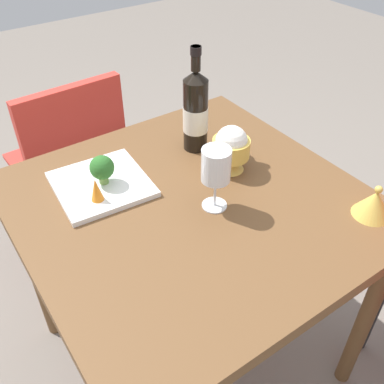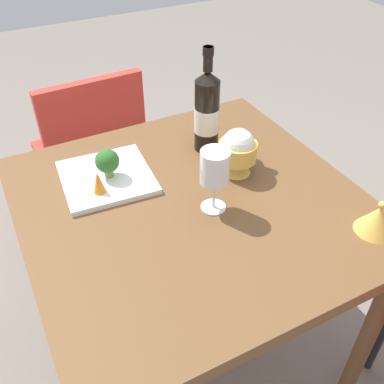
{
  "view_description": "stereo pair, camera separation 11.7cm",
  "coord_description": "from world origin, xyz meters",
  "px_view_note": "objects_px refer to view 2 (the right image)",
  "views": [
    {
      "loc": [
        -0.75,
        0.52,
        1.51
      ],
      "look_at": [
        0.0,
        0.0,
        0.78
      ],
      "focal_mm": 41.0,
      "sensor_mm": 36.0,
      "label": 1
    },
    {
      "loc": [
        -0.81,
        0.42,
        1.51
      ],
      "look_at": [
        0.0,
        0.0,
        0.78
      ],
      "focal_mm": 41.0,
      "sensor_mm": 36.0,
      "label": 2
    }
  ],
  "objects_px": {
    "broccoli_floret": "(107,162)",
    "carrot_garnish_left": "(98,182)",
    "rice_bowl_lid": "(377,219)",
    "serving_plate": "(107,177)",
    "chair_near_window": "(93,147)",
    "rice_bowl": "(238,151)",
    "wine_bottle": "(207,112)",
    "wine_glass": "(215,169)"
  },
  "relations": [
    {
      "from": "wine_glass",
      "to": "serving_plate",
      "type": "height_order",
      "value": "wine_glass"
    },
    {
      "from": "wine_bottle",
      "to": "rice_bowl_lid",
      "type": "height_order",
      "value": "wine_bottle"
    },
    {
      "from": "wine_glass",
      "to": "rice_bowl",
      "type": "height_order",
      "value": "wine_glass"
    },
    {
      "from": "rice_bowl",
      "to": "wine_bottle",
      "type": "bearing_deg",
      "value": 6.25
    },
    {
      "from": "chair_near_window",
      "to": "serving_plate",
      "type": "bearing_deg",
      "value": -102.28
    },
    {
      "from": "wine_glass",
      "to": "serving_plate",
      "type": "bearing_deg",
      "value": 40.4
    },
    {
      "from": "wine_bottle",
      "to": "rice_bowl_lid",
      "type": "relative_size",
      "value": 3.27
    },
    {
      "from": "rice_bowl",
      "to": "serving_plate",
      "type": "relative_size",
      "value": 0.53
    },
    {
      "from": "wine_glass",
      "to": "rice_bowl",
      "type": "bearing_deg",
      "value": -51.81
    },
    {
      "from": "chair_near_window",
      "to": "broccoli_floret",
      "type": "bearing_deg",
      "value": -101.44
    },
    {
      "from": "rice_bowl_lid",
      "to": "serving_plate",
      "type": "height_order",
      "value": "rice_bowl_lid"
    },
    {
      "from": "rice_bowl_lid",
      "to": "carrot_garnish_left",
      "type": "height_order",
      "value": "rice_bowl_lid"
    },
    {
      "from": "rice_bowl_lid",
      "to": "serving_plate",
      "type": "bearing_deg",
      "value": 46.04
    },
    {
      "from": "wine_glass",
      "to": "serving_plate",
      "type": "relative_size",
      "value": 0.67
    },
    {
      "from": "wine_bottle",
      "to": "carrot_garnish_left",
      "type": "bearing_deg",
      "value": 102.1
    },
    {
      "from": "rice_bowl",
      "to": "rice_bowl_lid",
      "type": "relative_size",
      "value": 1.42
    },
    {
      "from": "chair_near_window",
      "to": "wine_glass",
      "type": "xyz_separation_m",
      "value": [
        -0.77,
        -0.12,
        0.35
      ]
    },
    {
      "from": "chair_near_window",
      "to": "broccoli_floret",
      "type": "distance_m",
      "value": 0.6
    },
    {
      "from": "rice_bowl_lid",
      "to": "broccoli_floret",
      "type": "height_order",
      "value": "broccoli_floret"
    },
    {
      "from": "chair_near_window",
      "to": "rice_bowl",
      "type": "xyz_separation_m",
      "value": [
        -0.66,
        -0.26,
        0.29
      ]
    },
    {
      "from": "wine_bottle",
      "to": "carrot_garnish_left",
      "type": "xyz_separation_m",
      "value": [
        -0.08,
        0.38,
        -0.08
      ]
    },
    {
      "from": "wine_glass",
      "to": "carrot_garnish_left",
      "type": "height_order",
      "value": "wine_glass"
    },
    {
      "from": "broccoli_floret",
      "to": "carrot_garnish_left",
      "type": "bearing_deg",
      "value": 141.1
    },
    {
      "from": "chair_near_window",
      "to": "serving_plate",
      "type": "relative_size",
      "value": 3.17
    },
    {
      "from": "wine_bottle",
      "to": "wine_glass",
      "type": "distance_m",
      "value": 0.29
    },
    {
      "from": "rice_bowl",
      "to": "broccoli_floret",
      "type": "xyz_separation_m",
      "value": [
        0.13,
        0.35,
        -0.01
      ]
    },
    {
      "from": "chair_near_window",
      "to": "rice_bowl_lid",
      "type": "xyz_separation_m",
      "value": [
        -1.03,
        -0.44,
        0.25
      ]
    },
    {
      "from": "rice_bowl_lid",
      "to": "carrot_garnish_left",
      "type": "distance_m",
      "value": 0.72
    },
    {
      "from": "serving_plate",
      "to": "broccoli_floret",
      "type": "relative_size",
      "value": 3.13
    },
    {
      "from": "wine_glass",
      "to": "rice_bowl",
      "type": "distance_m",
      "value": 0.19
    },
    {
      "from": "wine_bottle",
      "to": "broccoli_floret",
      "type": "distance_m",
      "value": 0.34
    },
    {
      "from": "rice_bowl_lid",
      "to": "broccoli_floret",
      "type": "xyz_separation_m",
      "value": [
        0.5,
        0.52,
        0.03
      ]
    },
    {
      "from": "serving_plate",
      "to": "broccoli_floret",
      "type": "xyz_separation_m",
      "value": [
        -0.01,
        -0.01,
        0.06
      ]
    },
    {
      "from": "wine_glass",
      "to": "broccoli_floret",
      "type": "xyz_separation_m",
      "value": [
        0.24,
        0.21,
        -0.06
      ]
    },
    {
      "from": "serving_plate",
      "to": "carrot_garnish_left",
      "type": "relative_size",
      "value": 4.08
    },
    {
      "from": "wine_glass",
      "to": "broccoli_floret",
      "type": "distance_m",
      "value": 0.32
    },
    {
      "from": "rice_bowl",
      "to": "broccoli_floret",
      "type": "distance_m",
      "value": 0.37
    },
    {
      "from": "rice_bowl_lid",
      "to": "serving_plate",
      "type": "relative_size",
      "value": 0.37
    },
    {
      "from": "broccoli_floret",
      "to": "wine_glass",
      "type": "bearing_deg",
      "value": -139.68
    },
    {
      "from": "wine_bottle",
      "to": "rice_bowl",
      "type": "relative_size",
      "value": 2.31
    },
    {
      "from": "carrot_garnish_left",
      "to": "rice_bowl",
      "type": "bearing_deg",
      "value": -100.67
    },
    {
      "from": "wine_bottle",
      "to": "carrot_garnish_left",
      "type": "height_order",
      "value": "wine_bottle"
    }
  ]
}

